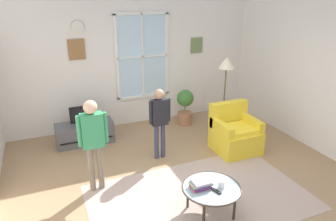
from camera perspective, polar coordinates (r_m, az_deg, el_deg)
name	(u,v)px	position (r m, az deg, el deg)	size (l,w,h in m)	color
ground_plane	(192,190)	(4.85, 4.43, -14.31)	(6.02, 6.24, 0.02)	#9E7A56
back_wall	(134,58)	(6.77, -6.35, 9.63)	(5.42, 0.17, 2.93)	silver
area_rug	(200,197)	(4.69, 5.82, -15.54)	(3.12, 1.88, 0.01)	tan
tv_stand	(85,133)	(6.27, -15.01, -4.02)	(1.09, 0.43, 0.43)	#4C4C51
television	(83,114)	(6.12, -15.35, -0.68)	(0.49, 0.08, 0.34)	#4C4C4C
armchair	(235,134)	(5.89, 12.13, -4.21)	(0.76, 0.74, 0.87)	yellow
coffee_table	(211,189)	(4.20, 7.94, -14.06)	(0.78, 0.78, 0.41)	#99B2B7
book_stack	(201,184)	(4.14, 6.01, -13.31)	(0.28, 0.20, 0.10)	#A53964
cup	(221,184)	(4.17, 9.77, -13.22)	(0.08, 0.08, 0.10)	white
remote_near_books	(201,184)	(4.22, 6.01, -13.24)	(0.04, 0.14, 0.02)	black
remote_near_cup	(216,191)	(4.11, 8.89, -14.42)	(0.04, 0.14, 0.02)	black
person_black_shirt	(160,116)	(5.30, -1.57, -1.02)	(0.38, 0.17, 1.28)	#333851
person_green_shirt	(93,136)	(4.52, -13.63, -4.51)	(0.43, 0.19, 1.41)	#726656
potted_plant_by_window	(185,106)	(6.89, 3.15, 0.90)	(0.37, 0.37, 0.79)	#9E6B4C
floor_lamp	(226,71)	(6.17, 10.62, 7.21)	(0.32, 0.32, 1.62)	black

